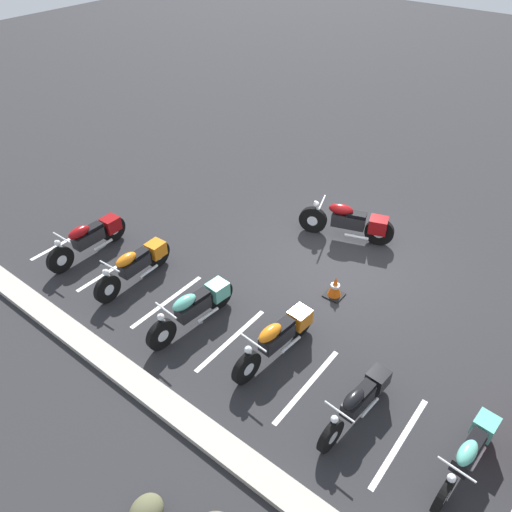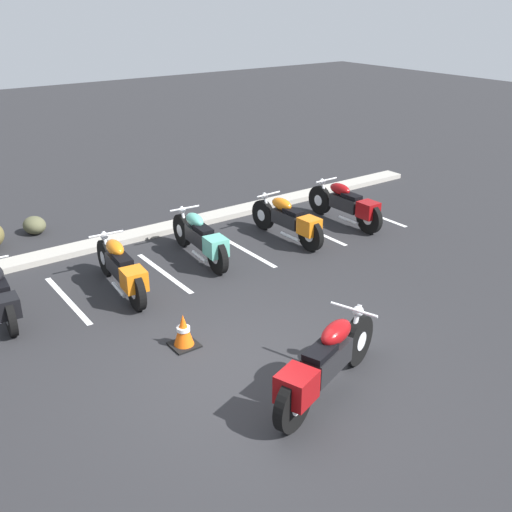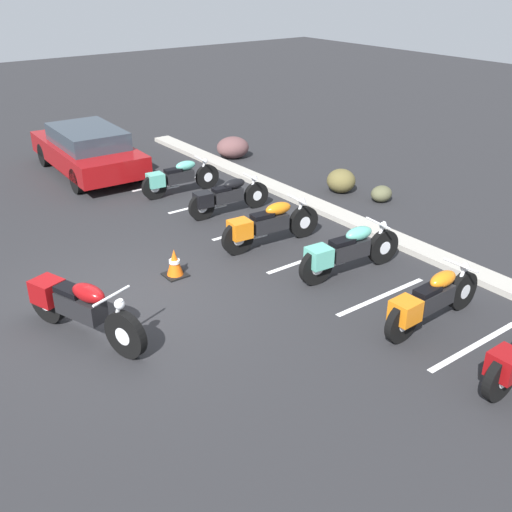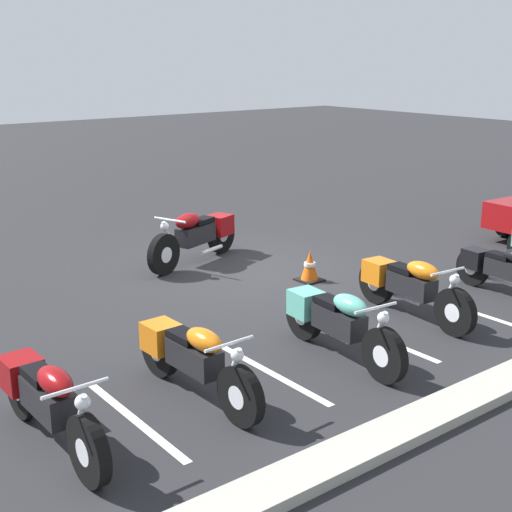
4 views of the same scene
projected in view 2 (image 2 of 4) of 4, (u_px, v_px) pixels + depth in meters
ground at (254, 373)px, 8.33m from camera, size 60.00×60.00×0.00m
motorcycle_maroon_featured at (324, 364)px, 7.64m from camera, size 2.36×1.08×0.97m
parked_bike_1 at (1, 294)px, 9.59m from camera, size 0.58×2.06×0.81m
parked_bike_2 at (121, 269)px, 10.38m from camera, size 0.64×2.27×0.89m
parked_bike_3 at (201, 238)px, 11.66m from camera, size 0.64×2.27×0.89m
parked_bike_4 at (289, 220)px, 12.62m from camera, size 0.62×2.22×0.87m
parked_bike_5 at (347, 204)px, 13.52m from camera, size 0.64×2.28×0.90m
concrete_curb at (98, 244)px, 12.46m from camera, size 18.00×0.50×0.12m
landscape_rock_0 at (34, 225)px, 13.11m from camera, size 0.53×0.61×0.39m
traffic_cone at (183, 331)px, 8.89m from camera, size 0.40×0.40×0.53m
stall_line_2 at (67, 300)px, 10.33m from camera, size 0.10×2.10×0.00m
stall_line_3 at (164, 273)px, 11.33m from camera, size 0.10×2.10×0.00m
stall_line_4 at (245, 250)px, 12.33m from camera, size 0.10×2.10×0.00m
stall_line_5 at (313, 231)px, 13.33m from camera, size 0.10×2.10×0.00m
stall_line_6 at (372, 214)px, 14.33m from camera, size 0.10×2.10×0.00m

